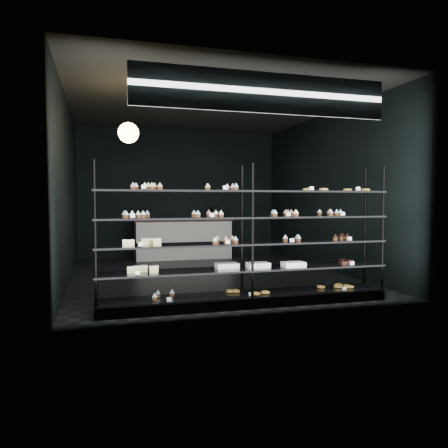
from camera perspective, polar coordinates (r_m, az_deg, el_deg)
The scene contains 5 objects.
room at distance 8.26m, azimuth -2.11°, elevation 4.30°, with size 5.01×6.01×3.20m.
display_shelf at distance 5.93m, azimuth 2.86°, elevation -4.65°, with size 4.00×0.50×1.91m.
signage at distance 5.61m, azimuth 5.31°, elevation 16.69°, with size 3.30×0.05×0.50m.
pendant_lamp at distance 6.89m, azimuth -12.38°, elevation 11.56°, with size 0.31×0.31×0.88m.
service_counter at distance 10.74m, azimuth -5.29°, elevation -1.84°, with size 2.40×0.65×1.23m.
Camera 1 is at (-1.97, -8.02, 1.43)m, focal length 35.00 mm.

